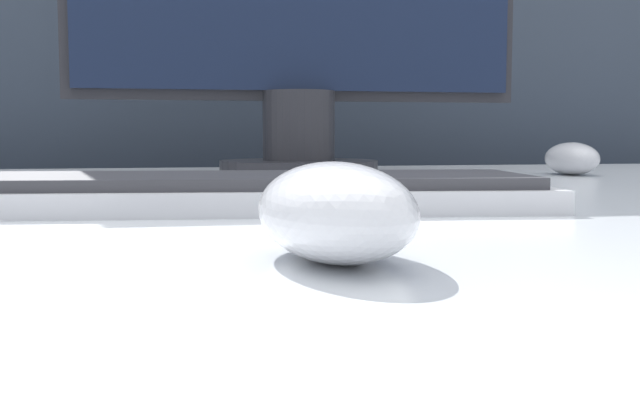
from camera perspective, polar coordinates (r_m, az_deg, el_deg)
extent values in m
cube|color=#333D4C|center=(1.33, -8.81, -0.37)|extent=(5.00, 0.03, 1.28)
ellipsoid|color=white|center=(0.31, 1.15, -0.89)|extent=(0.07, 0.11, 0.04)
cube|color=silver|center=(0.53, -6.64, 0.23)|extent=(0.45, 0.19, 0.02)
cube|color=#38383D|center=(0.53, -6.65, 1.52)|extent=(0.42, 0.17, 0.01)
cylinder|color=#28282D|center=(0.92, -1.63, 2.42)|extent=(0.19, 0.19, 0.02)
cylinder|color=#28282D|center=(0.92, -1.64, 5.67)|extent=(0.09, 0.09, 0.08)
ellipsoid|color=silver|center=(1.01, 18.63, 3.00)|extent=(0.07, 0.10, 0.04)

